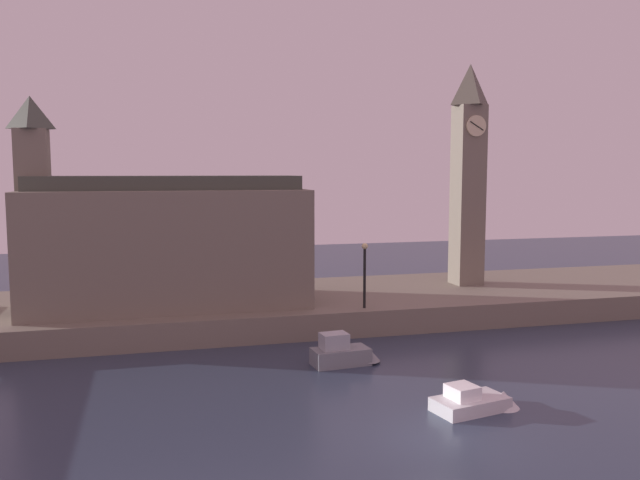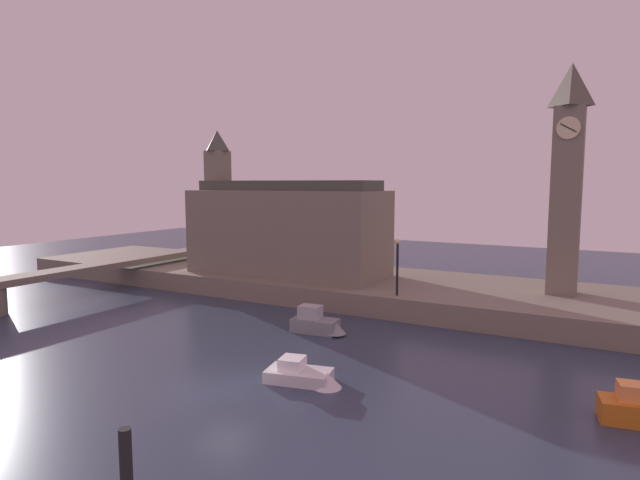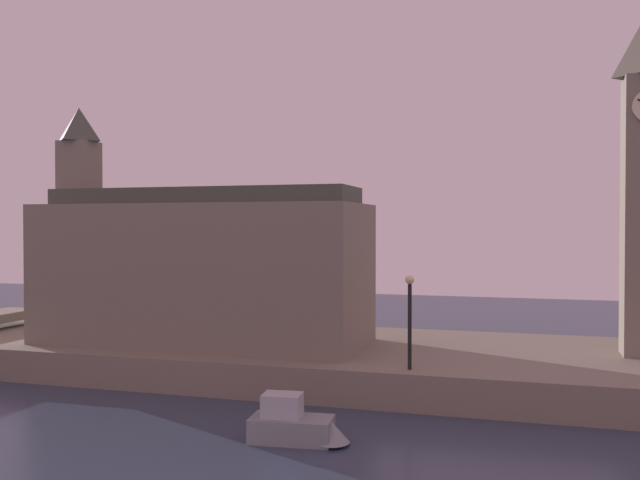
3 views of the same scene
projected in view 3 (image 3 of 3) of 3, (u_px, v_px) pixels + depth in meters
far_embankment at (379, 361)px, 33.01m from camera, size 70.00×12.00×1.50m
parliament_hall at (198, 266)px, 34.20m from camera, size 16.08×6.46×11.95m
streetlamp at (410, 310)px, 27.52m from camera, size 0.36×0.36×3.78m
boat_cruiser_grey at (298, 425)px, 23.06m from camera, size 3.50×1.65×1.59m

